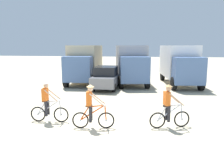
{
  "coord_description": "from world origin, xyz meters",
  "views": [
    {
      "loc": [
        2.2,
        -9.13,
        3.35
      ],
      "look_at": [
        0.09,
        4.12,
        1.1
      ],
      "focal_mm": 37.02,
      "sensor_mm": 36.0,
      "label": 1
    }
  ],
  "objects_px": {
    "box_truck_grey_hauler": "(131,62)",
    "cyclist_near_camera": "(169,108)",
    "box_truck_avon_van": "(179,63)",
    "sedan_parked": "(106,78)",
    "box_truck_tan_camper": "(85,62)",
    "cyclist_cowboy_hat": "(92,108)",
    "cyclist_orange_shirt": "(48,103)"
  },
  "relations": [
    {
      "from": "box_truck_tan_camper",
      "to": "cyclist_orange_shirt",
      "type": "relative_size",
      "value": 3.79
    },
    {
      "from": "box_truck_grey_hauler",
      "to": "cyclist_cowboy_hat",
      "type": "distance_m",
      "value": 11.85
    },
    {
      "from": "sedan_parked",
      "to": "cyclist_cowboy_hat",
      "type": "xyz_separation_m",
      "value": [
        0.99,
        -8.69,
        -0.04
      ]
    },
    {
      "from": "box_truck_grey_hauler",
      "to": "box_truck_avon_van",
      "type": "relative_size",
      "value": 1.01
    },
    {
      "from": "box_truck_tan_camper",
      "to": "cyclist_near_camera",
      "type": "distance_m",
      "value": 12.96
    },
    {
      "from": "box_truck_grey_hauler",
      "to": "cyclist_near_camera",
      "type": "height_order",
      "value": "box_truck_grey_hauler"
    },
    {
      "from": "sedan_parked",
      "to": "box_truck_tan_camper",
      "type": "bearing_deg",
      "value": 130.61
    },
    {
      "from": "box_truck_tan_camper",
      "to": "box_truck_avon_van",
      "type": "bearing_deg",
      "value": 0.44
    },
    {
      "from": "box_truck_avon_van",
      "to": "cyclist_near_camera",
      "type": "relative_size",
      "value": 3.83
    },
    {
      "from": "box_truck_avon_van",
      "to": "box_truck_tan_camper",
      "type": "bearing_deg",
      "value": -179.56
    },
    {
      "from": "box_truck_grey_hauler",
      "to": "sedan_parked",
      "type": "distance_m",
      "value": 3.64
    },
    {
      "from": "box_truck_tan_camper",
      "to": "cyclist_cowboy_hat",
      "type": "height_order",
      "value": "box_truck_tan_camper"
    },
    {
      "from": "cyclist_orange_shirt",
      "to": "cyclist_near_camera",
      "type": "height_order",
      "value": "same"
    },
    {
      "from": "cyclist_orange_shirt",
      "to": "cyclist_cowboy_hat",
      "type": "height_order",
      "value": "same"
    },
    {
      "from": "cyclist_near_camera",
      "to": "box_truck_avon_van",
      "type": "bearing_deg",
      "value": 81.09
    },
    {
      "from": "cyclist_orange_shirt",
      "to": "cyclist_near_camera",
      "type": "distance_m",
      "value": 5.18
    },
    {
      "from": "box_truck_avon_van",
      "to": "cyclist_cowboy_hat",
      "type": "bearing_deg",
      "value": -112.42
    },
    {
      "from": "box_truck_tan_camper",
      "to": "cyclist_cowboy_hat",
      "type": "bearing_deg",
      "value": -73.16
    },
    {
      "from": "box_truck_tan_camper",
      "to": "box_truck_avon_van",
      "type": "relative_size",
      "value": 0.99
    },
    {
      "from": "sedan_parked",
      "to": "cyclist_near_camera",
      "type": "xyz_separation_m",
      "value": [
        4.07,
        -8.14,
        -0.04
      ]
    },
    {
      "from": "box_truck_tan_camper",
      "to": "box_truck_grey_hauler",
      "type": "height_order",
      "value": "same"
    },
    {
      "from": "box_truck_tan_camper",
      "to": "box_truck_avon_van",
      "type": "height_order",
      "value": "same"
    },
    {
      "from": "box_truck_grey_hauler",
      "to": "cyclist_orange_shirt",
      "type": "distance_m",
      "value": 11.68
    },
    {
      "from": "box_truck_tan_camper",
      "to": "cyclist_cowboy_hat",
      "type": "distance_m",
      "value": 12.22
    },
    {
      "from": "box_truck_avon_van",
      "to": "cyclist_near_camera",
      "type": "bearing_deg",
      "value": -98.91
    },
    {
      "from": "box_truck_grey_hauler",
      "to": "cyclist_cowboy_hat",
      "type": "bearing_deg",
      "value": -93.16
    },
    {
      "from": "cyclist_near_camera",
      "to": "box_truck_grey_hauler",
      "type": "bearing_deg",
      "value": 102.21
    },
    {
      "from": "sedan_parked",
      "to": "cyclist_cowboy_hat",
      "type": "bearing_deg",
      "value": -83.49
    },
    {
      "from": "box_truck_grey_hauler",
      "to": "cyclist_cowboy_hat",
      "type": "height_order",
      "value": "box_truck_grey_hauler"
    },
    {
      "from": "cyclist_near_camera",
      "to": "box_truck_tan_camper",
      "type": "bearing_deg",
      "value": 120.78
    },
    {
      "from": "box_truck_grey_hauler",
      "to": "cyclist_near_camera",
      "type": "relative_size",
      "value": 3.88
    },
    {
      "from": "box_truck_avon_van",
      "to": "sedan_parked",
      "type": "relative_size",
      "value": 1.66
    }
  ]
}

